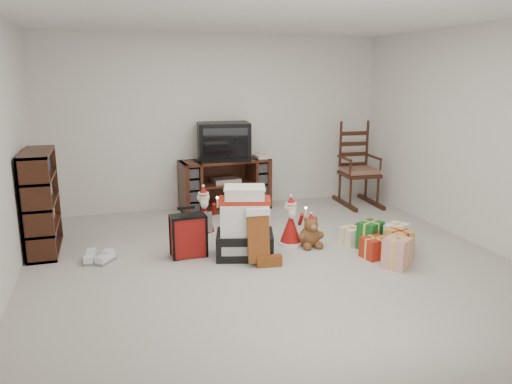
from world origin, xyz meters
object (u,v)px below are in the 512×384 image
Objects in this scene: bookshelf at (41,203)px; santa_figurine at (291,226)px; tv_stand at (225,185)px; crt_television at (224,141)px; rocking_chair at (357,175)px; gift_pile at (245,227)px; sneaker_pair at (98,258)px; mrs_claus_figurine at (204,216)px; gift_cluster at (380,241)px; red_suitcase at (188,236)px; teddy_bear at (310,234)px.

bookshelf is 2.82m from santa_figurine.
crt_television is (-0.01, 0.02, 0.64)m from tv_stand.
rocking_chair is at bearing 42.03° from santa_figurine.
gift_pile reaches higher than sneaker_pair.
mrs_claus_figurine is 0.78× the size of crt_television.
bookshelf is 0.95m from sneaker_pair.
rocking_chair is 2.22m from santa_figurine.
gift_pile is 0.97× the size of crt_television.
mrs_claus_figurine is at bearing 143.03° from santa_figurine.
crt_television is at bearing 25.33° from bookshelf.
gift_pile is (2.11, -0.86, -0.21)m from bookshelf.
crt_television is at bearing 175.42° from rocking_chair.
gift_cluster is at bearing -17.62° from bookshelf.
red_suitcase is at bearing -177.55° from santa_figurine.
santa_figurine is at bearing -83.65° from tv_stand.
crt_television reaches higher than gift_cluster.
teddy_bear is 1.35m from mrs_claus_figurine.
red_suitcase reaches higher than gift_cluster.
crt_television is (-0.37, 1.75, 0.78)m from santa_figurine.
bookshelf is at bearing -147.36° from crt_television.
crt_television is at bearing 62.30° from red_suitcase.
bookshelf is 1.84× the size of mrs_claus_figurine.
red_suitcase is 2.13m from crt_television.
gift_cluster is at bearing -53.70° from crt_television.
teddy_bear is 0.61× the size of santa_figurine.
rocking_chair is at bearing 41.14° from sneaker_pair.
bookshelf reaches higher than teddy_bear.
tv_stand is 2.47m from sneaker_pair.
mrs_claus_figurine is 2.13m from gift_cluster.
rocking_chair is at bearing -0.41° from crt_television.
sneaker_pair is at bearing -142.56° from tv_stand.
tv_stand reaches higher than teddy_bear.
teddy_bear is 0.58× the size of mrs_claus_figurine.
teddy_bear is (2.91, -0.78, -0.39)m from bookshelf.
rocking_chair is 2.11× the size of mrs_claus_figurine.
tv_stand is at bearing 175.93° from rocking_chair.
red_suitcase is 2.14m from gift_cluster.
mrs_claus_figurine is 1.43m from crt_television.
gift_cluster is (-0.76, -1.99, -0.32)m from rocking_chair.
sneaker_pair is (-1.80, -1.67, -0.33)m from tv_stand.
gift_cluster is (0.70, -0.36, -0.04)m from teddy_bear.
santa_figurine is (-0.18, 0.15, 0.07)m from teddy_bear.
bookshelf is 3.04m from teddy_bear.
mrs_claus_figurine is (-0.89, 0.67, 0.01)m from santa_figurine.
santa_figurine is 1.03m from gift_cluster.
gift_pile is at bearing -159.93° from santa_figurine.
bookshelf is at bearing 173.33° from gift_pile.
gift_pile is 2.18× the size of sneaker_pair.
santa_figurine reaches higher than sneaker_pair.
santa_figurine is (0.36, -1.73, -0.15)m from tv_stand.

